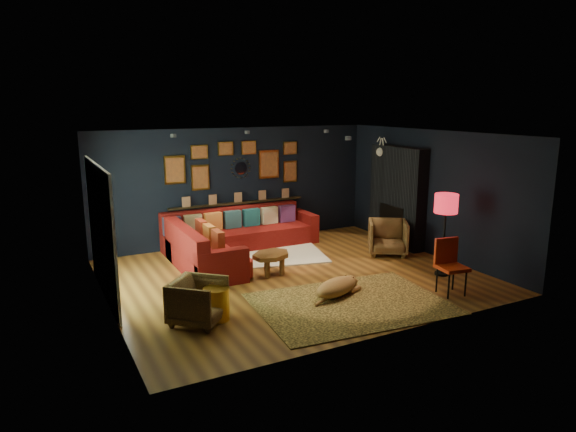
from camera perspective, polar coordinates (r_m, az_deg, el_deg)
name	(u,v)px	position (r m, az deg, el deg)	size (l,w,h in m)	color
floor	(293,276)	(9.54, 0.60, -6.71)	(6.50, 6.50, 0.00)	#946126
room_walls	(294,191)	(9.14, 0.62, 2.77)	(6.50, 6.50, 6.50)	black
sectional	(227,241)	(10.79, -6.81, -2.73)	(3.41, 2.69, 0.86)	maroon
ledge	(238,203)	(11.66, -5.57, 1.46)	(3.20, 0.12, 0.04)	black
gallery_wall	(236,164)	(11.55, -5.80, 5.81)	(3.15, 0.04, 1.02)	gold
sunburst_mirror	(241,168)	(11.61, -5.27, 5.32)	(0.47, 0.16, 0.47)	silver
fireplace	(397,200)	(11.69, 12.02, 1.78)	(0.31, 1.60, 2.20)	black
deer_head	(387,152)	(11.96, 10.90, 7.05)	(0.50, 0.28, 0.45)	white
sliding_door	(101,231)	(8.85, -20.03, -1.58)	(0.06, 2.80, 2.20)	white
ceiling_spots	(274,134)	(9.74, -1.60, 9.08)	(3.30, 2.50, 0.06)	black
shag_rug	(275,255)	(10.75, -1.42, -4.41)	(2.01, 1.46, 0.03)	white
leopard_rug	(351,304)	(8.33, 7.02, -9.66)	(2.97, 2.12, 0.02)	gold
coffee_table	(271,257)	(9.50, -1.87, -4.60)	(0.97, 0.88, 0.40)	brown
pouf	(240,268)	(9.44, -5.33, -5.82)	(0.47, 0.47, 0.31)	maroon
armchair_left	(198,299)	(7.61, -9.97, -9.07)	(0.71, 0.66, 0.73)	#BA8648
armchair_right	(388,236)	(11.02, 11.04, -2.14)	(0.78, 0.73, 0.80)	#BA8648
gold_stool	(216,304)	(7.73, -7.95, -9.63)	(0.39, 0.39, 0.49)	gold
orange_chair	(449,261)	(9.00, 17.50, -4.82)	(0.50, 0.50, 0.93)	black
floor_lamp	(446,207)	(9.72, 17.15, 0.92)	(0.42, 0.42, 1.53)	black
dog	(336,284)	(8.56, 5.40, -7.52)	(1.27, 0.63, 0.40)	#BD8342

